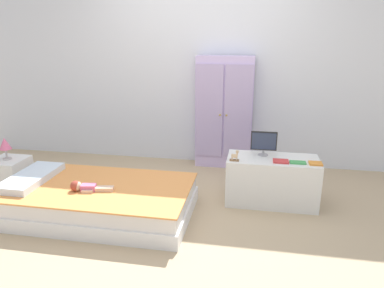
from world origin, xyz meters
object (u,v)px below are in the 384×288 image
at_px(rocking_horse_toy, 235,156).
at_px(book_green, 298,162).
at_px(nightstand, 10,175).
at_px(book_orange, 316,163).
at_px(doll, 84,187).
at_px(wardrobe, 224,113).
at_px(bed, 99,200).
at_px(tv_stand, 272,180).
at_px(tv_monitor, 264,142).
at_px(table_lamp, 5,145).
at_px(book_red, 281,161).

height_order(rocking_horse_toy, book_green, rocking_horse_toy).
distance_m(nightstand, book_orange, 3.20).
distance_m(doll, nightstand, 1.18).
bearing_deg(doll, book_orange, 15.30).
distance_m(wardrobe, book_orange, 1.46).
relative_size(bed, doll, 4.52).
distance_m(tv_stand, tv_monitor, 0.40).
relative_size(table_lamp, book_orange, 1.96).
bearing_deg(tv_monitor, book_green, -27.20).
bearing_deg(tv_monitor, doll, -155.22).
distance_m(bed, book_green, 1.94).
height_order(doll, rocking_horse_toy, rocking_horse_toy).
xyz_separation_m(tv_stand, book_orange, (0.39, -0.10, 0.25)).
bearing_deg(nightstand, bed, -14.56).
distance_m(book_red, book_green, 0.16).
distance_m(bed, book_red, 1.79).
distance_m(wardrobe, book_green, 1.36).
distance_m(doll, table_lamp, 1.19).
relative_size(table_lamp, tv_monitor, 0.93).
bearing_deg(table_lamp, nightstand, 90.00).
xyz_separation_m(doll, tv_stand, (1.71, 0.67, -0.09)).
bearing_deg(table_lamp, book_orange, 2.62).
xyz_separation_m(rocking_horse_toy, book_green, (0.60, 0.04, -0.04)).
bearing_deg(nightstand, table_lamp, -90.00).
bearing_deg(book_green, book_orange, 0.00).
distance_m(wardrobe, rocking_horse_toy, 1.15).
bearing_deg(book_green, rocking_horse_toy, -175.92).
bearing_deg(table_lamp, book_green, 2.76).
relative_size(nightstand, wardrobe, 0.27).
xyz_separation_m(doll, rocking_horse_toy, (1.34, 0.53, 0.20)).
bearing_deg(nightstand, book_red, 2.91).
bearing_deg(tv_stand, tv_monitor, 144.03).
xyz_separation_m(nightstand, rocking_horse_toy, (2.43, 0.10, 0.34)).
distance_m(nightstand, tv_stand, 2.81).
height_order(nightstand, book_red, book_red).
distance_m(wardrobe, tv_stand, 1.23).
distance_m(table_lamp, rocking_horse_toy, 2.43).
height_order(rocking_horse_toy, book_orange, rocking_horse_toy).
bearing_deg(wardrobe, book_red, -58.61).
distance_m(doll, rocking_horse_toy, 1.45).
distance_m(tv_stand, book_green, 0.35).
xyz_separation_m(bed, doll, (-0.07, -0.13, 0.18)).
bearing_deg(book_orange, rocking_horse_toy, -176.80).
height_order(doll, book_orange, book_orange).
bearing_deg(nightstand, wardrobe, 28.80).
distance_m(book_green, book_orange, 0.16).
bearing_deg(bed, wardrobe, 55.36).
bearing_deg(tv_stand, wardrobe, 120.98).
height_order(tv_monitor, book_red, tv_monitor).
bearing_deg(doll, nightstand, 158.58).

